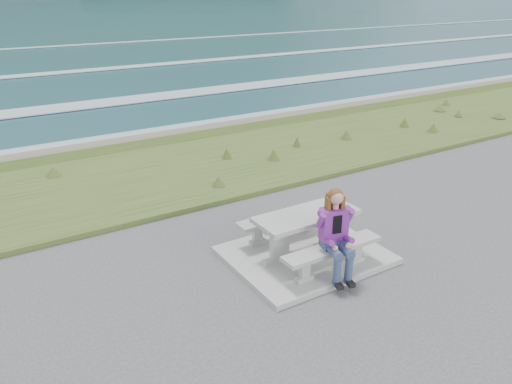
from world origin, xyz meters
TOP-DOWN VIEW (x-y plane):
  - concrete_slab at (0.00, 0.00)m, footprint 2.60×2.10m
  - picnic_table at (0.00, 0.00)m, footprint 1.80×0.75m
  - bench_landward at (0.00, -0.70)m, footprint 1.80×0.35m
  - bench_seaward at (0.00, 0.70)m, footprint 1.80×0.35m
  - grass_verge at (0.00, 5.00)m, footprint 160.00×4.50m
  - shore_drop at (0.00, 7.90)m, footprint 160.00×0.80m
  - ocean at (0.00, 25.09)m, footprint 1600.00×1600.00m
  - seated_woman at (-0.03, -0.83)m, footprint 0.57×0.79m

SIDE VIEW (x-z plane):
  - ocean at x=0.00m, z-range -1.79..-1.70m
  - grass_verge at x=0.00m, z-range -0.11..0.11m
  - shore_drop at x=0.00m, z-range -1.10..1.10m
  - concrete_slab at x=0.00m, z-range 0.00..0.10m
  - bench_landward at x=0.00m, z-range 0.22..0.67m
  - bench_seaward at x=0.00m, z-range 0.22..0.67m
  - seated_woman at x=-0.03m, z-range -0.09..1.35m
  - picnic_table at x=0.00m, z-range 0.31..1.06m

